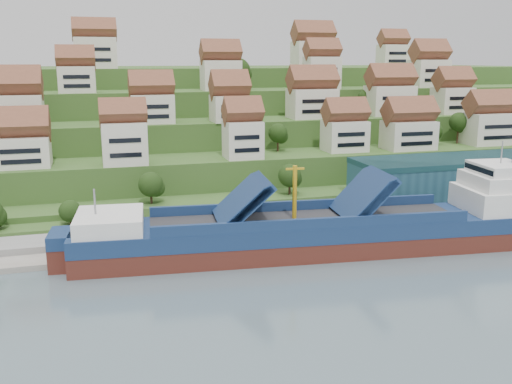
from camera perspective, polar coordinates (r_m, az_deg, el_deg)
name	(u,v)px	position (r m, az deg, el deg)	size (l,w,h in m)	color
ground	(291,251)	(103.86, 3.51, -5.92)	(300.00, 300.00, 0.00)	slate
quay	(356,216)	(124.22, 9.94, -2.34)	(180.00, 14.00, 2.20)	gray
hillside	(192,127)	(200.09, -6.40, 6.44)	(260.00, 128.00, 31.00)	#2D4C1E
hillside_village	(225,97)	(156.08, -3.15, 9.50)	(155.07, 63.74, 29.07)	silver
hillside_trees	(197,129)	(141.08, -5.95, 6.31)	(137.73, 62.30, 30.93)	#233F15
warehouse	(480,178)	(141.13, 21.47, 1.35)	(60.00, 15.00, 10.00)	#234F61
flagpole	(359,195)	(117.64, 10.28, -0.32)	(1.28, 0.16, 8.00)	gray
cargo_ship	(330,232)	(103.85, 7.46, -3.94)	(86.29, 21.37, 19.04)	#522119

